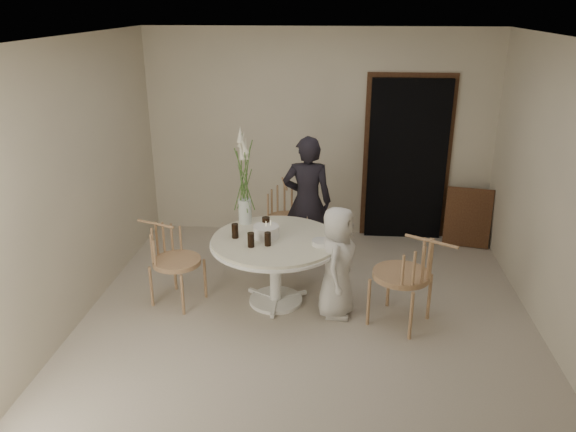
# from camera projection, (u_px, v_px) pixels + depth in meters

# --- Properties ---
(ground) EXTENTS (4.50, 4.50, 0.00)m
(ground) POSITION_uv_depth(u_px,v_px,m) (307.00, 315.00, 5.70)
(ground) COLOR #BFB2A3
(ground) RESTS_ON ground
(room_shell) EXTENTS (4.50, 4.50, 4.50)m
(room_shell) POSITION_uv_depth(u_px,v_px,m) (309.00, 161.00, 5.11)
(room_shell) COLOR silver
(room_shell) RESTS_ON ground
(doorway) EXTENTS (1.00, 0.10, 2.10)m
(doorway) POSITION_uv_depth(u_px,v_px,m) (407.00, 161.00, 7.26)
(doorway) COLOR black
(doorway) RESTS_ON ground
(door_trim) EXTENTS (1.12, 0.03, 2.22)m
(door_trim) POSITION_uv_depth(u_px,v_px,m) (407.00, 155.00, 7.27)
(door_trim) COLOR brown
(door_trim) RESTS_ON ground
(table) EXTENTS (1.33, 1.33, 0.73)m
(table) POSITION_uv_depth(u_px,v_px,m) (275.00, 249.00, 5.74)
(table) COLOR white
(table) RESTS_ON ground
(picture_frame) EXTENTS (0.60, 0.28, 0.76)m
(picture_frame) POSITION_uv_depth(u_px,v_px,m) (468.00, 218.00, 7.21)
(picture_frame) COLOR brown
(picture_frame) RESTS_ON ground
(chair_far) EXTENTS (0.56, 0.59, 0.89)m
(chair_far) POSITION_uv_depth(u_px,v_px,m) (286.00, 209.00, 6.95)
(chair_far) COLOR tan
(chair_far) RESTS_ON ground
(chair_right) EXTENTS (0.72, 0.70, 0.96)m
(chair_right) POSITION_uv_depth(u_px,v_px,m) (415.00, 269.00, 5.30)
(chair_right) COLOR tan
(chair_right) RESTS_ON ground
(chair_left) EXTENTS (0.62, 0.60, 0.87)m
(chair_left) POSITION_uv_depth(u_px,v_px,m) (167.00, 251.00, 5.82)
(chair_left) COLOR tan
(chair_left) RESTS_ON ground
(girl) EXTENTS (0.58, 0.39, 1.57)m
(girl) POSITION_uv_depth(u_px,v_px,m) (307.00, 202.00, 6.57)
(girl) COLOR black
(girl) RESTS_ON ground
(boy) EXTENTS (0.46, 0.62, 1.15)m
(boy) POSITION_uv_depth(u_px,v_px,m) (337.00, 262.00, 5.53)
(boy) COLOR silver
(boy) RESTS_ON ground
(birthday_cake) EXTENTS (0.26, 0.26, 0.18)m
(birthday_cake) POSITION_uv_depth(u_px,v_px,m) (266.00, 232.00, 5.70)
(birthday_cake) COLOR white
(birthday_cake) RESTS_ON table
(cola_tumbler_a) EXTENTS (0.08, 0.08, 0.15)m
(cola_tumbler_a) POSITION_uv_depth(u_px,v_px,m) (251.00, 240.00, 5.48)
(cola_tumbler_a) COLOR black
(cola_tumbler_a) RESTS_ON table
(cola_tumbler_b) EXTENTS (0.08, 0.08, 0.14)m
(cola_tumbler_b) POSITION_uv_depth(u_px,v_px,m) (268.00, 239.00, 5.51)
(cola_tumbler_b) COLOR black
(cola_tumbler_b) RESTS_ON table
(cola_tumbler_c) EXTENTS (0.08, 0.08, 0.15)m
(cola_tumbler_c) POSITION_uv_depth(u_px,v_px,m) (235.00, 231.00, 5.69)
(cola_tumbler_c) COLOR black
(cola_tumbler_c) RESTS_ON table
(cola_tumbler_d) EXTENTS (0.10, 0.10, 0.17)m
(cola_tumbler_d) POSITION_uv_depth(u_px,v_px,m) (266.00, 225.00, 5.81)
(cola_tumbler_d) COLOR black
(cola_tumbler_d) RESTS_ON table
(plate_stack) EXTENTS (0.23, 0.23, 0.05)m
(plate_stack) POSITION_uv_depth(u_px,v_px,m) (321.00, 243.00, 5.54)
(plate_stack) COLOR white
(plate_stack) RESTS_ON table
(flower_vase) EXTENTS (0.14, 0.14, 1.06)m
(flower_vase) POSITION_uv_depth(u_px,v_px,m) (244.00, 181.00, 5.93)
(flower_vase) COLOR silver
(flower_vase) RESTS_ON table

